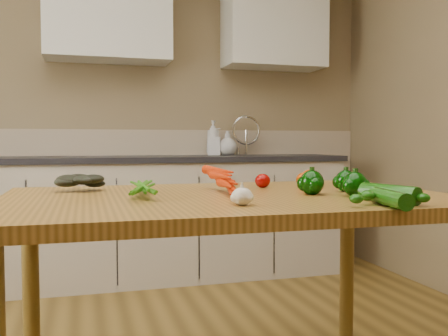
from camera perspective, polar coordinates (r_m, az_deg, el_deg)
name	(u,v)px	position (r m, az deg, el deg)	size (l,w,h in m)	color
room	(175,68)	(1.68, -5.67, 11.29)	(4.04, 5.04, 2.64)	olive
counter_run	(154,216)	(3.73, -7.95, -5.46)	(2.84, 0.64, 1.14)	#BAAE9B
upper_cabinets	(190,18)	(3.98, -3.92, 16.73)	(2.15, 0.35, 0.70)	silver
table	(230,221)	(1.75, 0.68, -6.04)	(1.54, 1.00, 0.82)	#A1712E
soap_bottle_a	(213,138)	(3.96, -1.25, 3.47)	(0.11, 0.11, 0.27)	silver
soap_bottle_b	(214,142)	(3.93, -1.13, 3.03)	(0.10, 0.10, 0.21)	silver
soap_bottle_c	(228,143)	(3.93, 0.42, 2.85)	(0.15, 0.15, 0.19)	silver
carrot_bunch	(198,183)	(1.78, -3.00, -1.69)	(0.28, 0.22, 0.08)	red
leafy_greens	(83,176)	(1.94, -15.86, -0.94)	(0.22, 0.20, 0.11)	black
garlic_bulb	(242,196)	(1.45, 2.08, -3.26)	(0.06, 0.06, 0.05)	silver
pepper_a	(312,183)	(1.76, 10.01, -1.66)	(0.08, 0.08, 0.08)	#042F02
pepper_b	(346,181)	(1.90, 13.76, -1.46)	(0.08, 0.08, 0.08)	#042F02
pepper_c	(355,184)	(1.73, 14.77, -1.82)	(0.08, 0.08, 0.08)	#042F02
tomato_a	(263,181)	(2.00, 4.43, -1.46)	(0.06, 0.06, 0.06)	#900502
tomato_b	(304,180)	(2.05, 9.15, -1.34)	(0.07, 0.07, 0.06)	#D14305
tomato_c	(310,178)	(2.08, 9.79, -1.15)	(0.08, 0.08, 0.07)	#D14305
zucchini_a	(389,194)	(1.59, 18.36, -2.79)	(0.06, 0.06, 0.20)	#0E4407
zucchini_b	(390,198)	(1.49, 18.44, -3.30)	(0.05, 0.05, 0.20)	#0E4407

